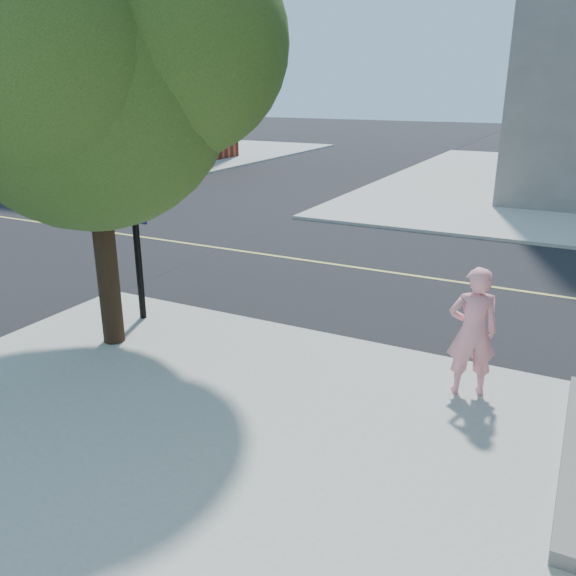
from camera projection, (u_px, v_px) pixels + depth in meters
The scene contains 8 objects.
ground at pixel (149, 303), 12.87m from camera, with size 140.00×140.00×0.00m, color black.
road_ew at pixel (253, 253), 16.65m from camera, with size 140.00×9.00×0.01m, color black.
sidewalk_nw at pixel (91, 153), 40.86m from camera, with size 26.00×25.00×0.12m, color #A9AAA1.
church at pixel (72, 36), 34.30m from camera, with size 15.20×12.00×14.40m.
man_on_phone at pixel (473, 332), 8.56m from camera, with size 0.72×0.47×1.97m, color pink.
street_tree at pixel (91, 48), 9.02m from camera, with size 5.74×5.22×7.62m.
signal_pole at pixel (42, 126), 11.48m from camera, with size 3.92×0.45×4.43m.
car_a at pixel (7, 177), 25.40m from camera, with size 2.49×5.39×1.50m, color silver.
Camera 1 is at (8.22, -9.34, 4.50)m, focal length 36.75 mm.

